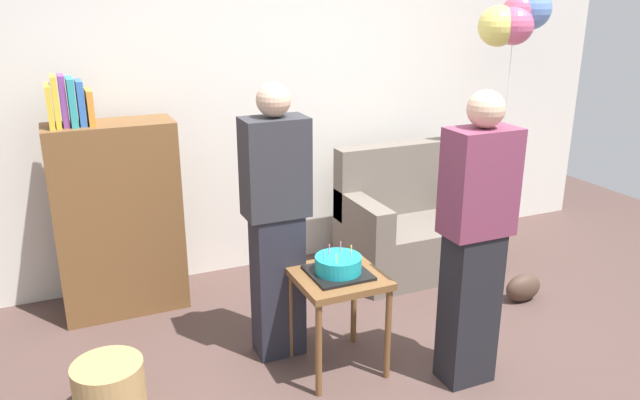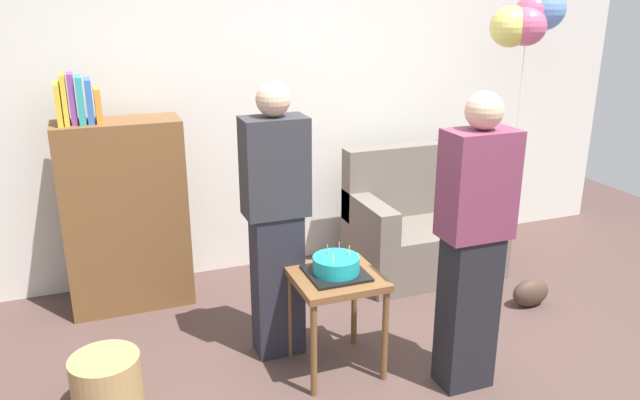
% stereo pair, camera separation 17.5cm
% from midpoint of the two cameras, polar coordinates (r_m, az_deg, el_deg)
% --- Properties ---
extents(ground_plane, '(8.00, 8.00, 0.00)m').
position_cam_midpoint_polar(ground_plane, '(3.54, 9.57, -17.63)').
color(ground_plane, '#4C3833').
extents(wall_back, '(6.00, 0.10, 2.70)m').
position_cam_midpoint_polar(wall_back, '(4.79, -2.02, 9.78)').
color(wall_back, silver).
rests_on(wall_back, ground_plane).
extents(couch, '(1.10, 0.70, 0.96)m').
position_cam_midpoint_polar(couch, '(4.90, 10.27, -2.57)').
color(couch, '#6B6056').
rests_on(couch, ground_plane).
extents(bookshelf, '(0.80, 0.36, 1.61)m').
position_cam_midpoint_polar(bookshelf, '(4.34, -16.48, -1.11)').
color(bookshelf, brown).
rests_on(bookshelf, ground_plane).
extents(side_table, '(0.48, 0.48, 0.59)m').
position_cam_midpoint_polar(side_table, '(3.50, 2.91, -8.20)').
color(side_table, brown).
rests_on(side_table, ground_plane).
extents(birthday_cake, '(0.32, 0.32, 0.16)m').
position_cam_midpoint_polar(birthday_cake, '(3.44, 2.95, -6.12)').
color(birthday_cake, black).
rests_on(birthday_cake, side_table).
extents(person_blowing_candles, '(0.36, 0.22, 1.63)m').
position_cam_midpoint_polar(person_blowing_candles, '(3.54, -2.66, -2.06)').
color(person_blowing_candles, '#23232D').
rests_on(person_blowing_candles, ground_plane).
extents(person_holding_cake, '(0.36, 0.22, 1.63)m').
position_cam_midpoint_polar(person_holding_cake, '(3.34, 15.36, -4.00)').
color(person_holding_cake, black).
rests_on(person_holding_cake, ground_plane).
extents(wicker_basket, '(0.36, 0.36, 0.30)m').
position_cam_midpoint_polar(wicker_basket, '(3.51, -17.65, -15.77)').
color(wicker_basket, '#A88451').
rests_on(wicker_basket, ground_plane).
extents(handbag, '(0.28, 0.14, 0.20)m').
position_cam_midpoint_polar(handbag, '(4.61, 19.86, -8.03)').
color(handbag, '#473328').
rests_on(handbag, ground_plane).
extents(balloon_bunch, '(0.56, 0.35, 2.12)m').
position_cam_midpoint_polar(balloon_bunch, '(4.97, 19.65, 15.45)').
color(balloon_bunch, silver).
rests_on(balloon_bunch, ground_plane).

